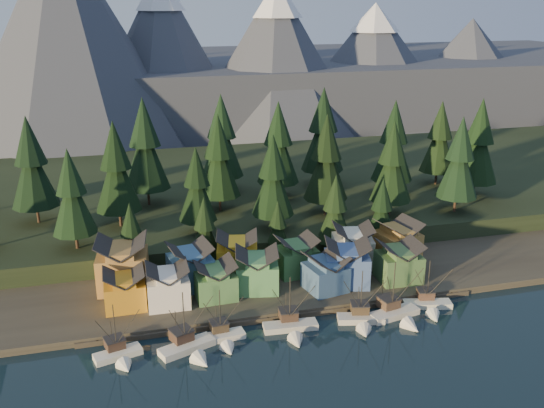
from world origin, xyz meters
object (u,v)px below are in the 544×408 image
object	(u,v)px
boat_1	(190,341)
boat_4	(362,313)
house_front_0	(125,288)
boat_2	(223,331)
boat_5	(398,308)
house_back_0	(122,263)
boat_3	(292,322)
boat_6	(429,300)
house_front_1	(168,284)
boat_0	(119,348)
house_back_1	(190,265)

from	to	relation	value
boat_1	boat_4	bearing A→B (deg)	-18.63
boat_4	house_front_0	distance (m)	46.68
boat_2	boat_5	distance (m)	34.66
boat_2	house_back_0	xyz separation A→B (m)	(-16.66, 24.01, 5.20)
house_back_0	boat_3	bearing A→B (deg)	-32.33
boat_2	house_front_0	distance (m)	22.93
boat_6	house_front_1	xyz separation A→B (m)	(-50.88, 12.97, 3.89)
boat_1	house_front_1	world-z (taller)	boat_1
boat_5	boat_0	bearing A→B (deg)	168.54
boat_6	house_back_0	world-z (taller)	house_back_0
boat_4	house_front_0	world-z (taller)	boat_4
boat_3	house_front_1	distance (m)	26.06
house_front_1	boat_4	bearing A→B (deg)	-21.87
house_front_1	house_back_0	world-z (taller)	house_back_0
house_front_0	boat_0	bearing A→B (deg)	-96.76
boat_3	house_back_0	bearing A→B (deg)	145.24
boat_5	boat_6	distance (m)	8.18
boat_5	house_front_1	xyz separation A→B (m)	(-42.96, 14.99, 3.50)
boat_0	boat_3	bearing A→B (deg)	-13.65
boat_6	house_back_1	bearing A→B (deg)	169.50
boat_3	house_front_1	world-z (taller)	boat_3
boat_3	house_front_0	xyz separation A→B (m)	(-29.82, 15.36, 3.48)
boat_6	boat_5	bearing A→B (deg)	-152.74
boat_0	boat_2	distance (m)	18.53
boat_3	boat_0	bearing A→B (deg)	-174.16
boat_4	house_front_1	size ratio (longest dim) A/B	1.38
boat_3	boat_5	size ratio (longest dim) A/B	0.92
boat_2	house_front_0	world-z (taller)	boat_2
house_front_1	house_front_0	bearing A→B (deg)	173.56
house_back_1	house_front_1	bearing A→B (deg)	-137.76
boat_2	boat_5	bearing A→B (deg)	-7.01
boat_4	boat_6	bearing A→B (deg)	21.03
house_front_1	boat_5	bearing A→B (deg)	-18.21
boat_2	house_front_1	xyz separation A→B (m)	(-8.31, 14.27, 3.81)
house_back_0	boat_6	bearing A→B (deg)	-14.47
boat_6	house_back_0	size ratio (longest dim) A/B	0.98
boat_1	boat_2	distance (m)	6.70
boat_2	boat_3	world-z (taller)	boat_3
boat_1	boat_2	xyz separation A→B (m)	(6.35, 2.11, -0.26)
boat_0	boat_2	xyz separation A→B (m)	(18.50, 0.97, -0.11)
house_front_0	boat_5	bearing A→B (deg)	-17.70
boat_0	boat_3	world-z (taller)	boat_3
house_back_1	house_front_0	bearing A→B (deg)	-166.66
boat_2	boat_3	xyz separation A→B (m)	(13.17, 0.01, 0.02)
boat_4	boat_6	size ratio (longest dim) A/B	1.06
boat_1	boat_2	bearing A→B (deg)	-2.71
boat_1	house_front_1	size ratio (longest dim) A/B	1.47
house_back_0	boat_1	bearing A→B (deg)	-61.97
boat_0	boat_4	xyz separation A→B (m)	(45.56, 0.30, 0.06)
boat_3	boat_5	bearing A→B (deg)	2.14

